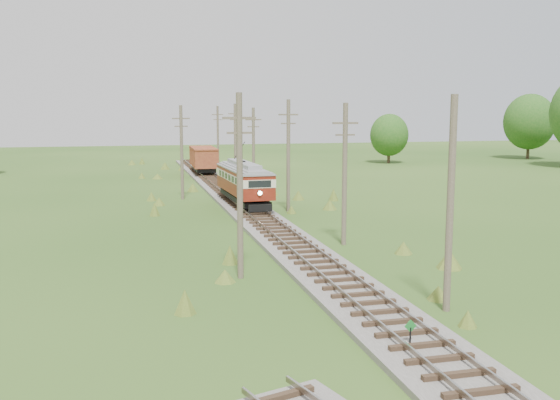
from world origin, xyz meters
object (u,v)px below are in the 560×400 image
object	(u,v)px
gondola	(203,158)
streetcar	(244,180)
gravel_pile	(253,179)
switch_marker	(410,332)

from	to	relation	value
gondola	streetcar	bearing A→B (deg)	-88.50
streetcar	gravel_pile	distance (m)	16.71
gravel_pile	gondola	bearing A→B (deg)	109.90
switch_marker	streetcar	world-z (taller)	streetcar
switch_marker	gondola	bearing A→B (deg)	89.81
switch_marker	streetcar	xyz separation A→B (m)	(0.20, 31.89, 1.77)
streetcar	gondola	size ratio (longest dim) A/B	1.24
switch_marker	gondola	world-z (taller)	gondola
streetcar	gravel_pile	bearing A→B (deg)	73.63
switch_marker	gravel_pile	distance (m)	48.18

